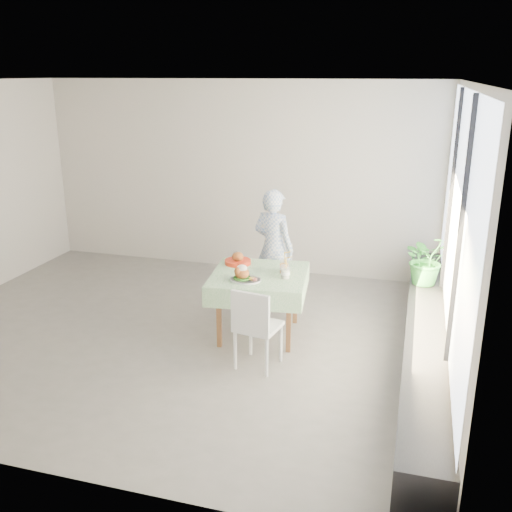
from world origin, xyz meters
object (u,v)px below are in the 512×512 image
(chair_near, at_px, (258,342))
(juice_cup_orange, at_px, (284,267))
(chair_far, at_px, (274,288))
(cafe_table, at_px, (259,297))
(diner, at_px, (273,249))
(main_dish, at_px, (244,275))
(potted_plant, at_px, (427,259))

(chair_near, relative_size, juice_cup_orange, 2.91)
(chair_far, height_order, chair_near, chair_near)
(cafe_table, relative_size, chair_near, 1.33)
(chair_near, height_order, diner, diner)
(main_dish, relative_size, potted_plant, 0.56)
(potted_plant, bearing_deg, cafe_table, -154.55)
(diner, bearing_deg, chair_far, 134.61)
(main_dish, xyz_separation_m, juice_cup_orange, (0.36, 0.35, 0.01))
(chair_near, bearing_deg, chair_far, 98.54)
(juice_cup_orange, relative_size, potted_plant, 0.49)
(cafe_table, relative_size, potted_plant, 1.89)
(chair_far, bearing_deg, potted_plant, -0.24)
(cafe_table, height_order, chair_far, chair_far)
(potted_plant, bearing_deg, chair_far, 179.76)
(cafe_table, distance_m, chair_near, 0.78)
(chair_near, height_order, potted_plant, potted_plant)
(chair_far, relative_size, juice_cup_orange, 2.70)
(chair_far, distance_m, diner, 0.52)
(chair_far, relative_size, main_dish, 2.33)
(chair_far, xyz_separation_m, juice_cup_orange, (0.31, -0.77, 0.56))
(juice_cup_orange, bearing_deg, main_dish, -135.72)
(juice_cup_orange, bearing_deg, cafe_table, -160.47)
(chair_near, bearing_deg, cafe_table, 104.73)
(chair_near, height_order, juice_cup_orange, juice_cup_orange)
(chair_far, bearing_deg, diner, 116.90)
(chair_far, bearing_deg, chair_near, -81.46)
(chair_near, xyz_separation_m, potted_plant, (1.61, 1.58, 0.54))
(juice_cup_orange, distance_m, potted_plant, 1.71)
(cafe_table, distance_m, juice_cup_orange, 0.45)
(potted_plant, bearing_deg, diner, 178.73)
(cafe_table, relative_size, chair_far, 1.44)
(cafe_table, xyz_separation_m, chair_near, (0.19, -0.73, -0.19))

